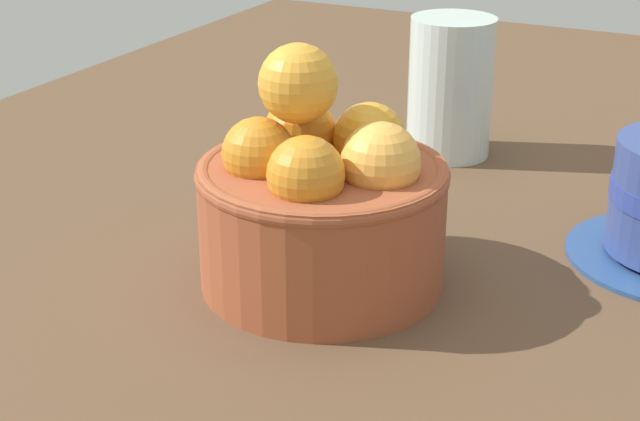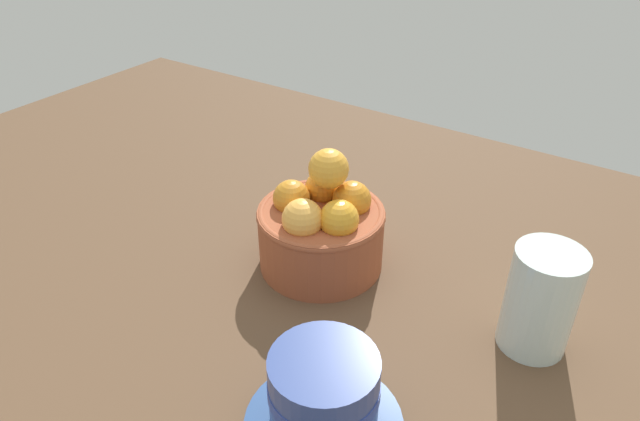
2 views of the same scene
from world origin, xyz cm
name	(u,v)px [view 2 (image 2 of 2)]	position (x,y,z in cm)	size (l,w,h in cm)	color
ground_plane	(321,279)	(0.00, 0.00, -2.34)	(142.07, 84.46, 4.69)	brown
terracotta_bowl	(321,227)	(0.01, 0.04, 4.99)	(14.04, 14.04, 13.75)	#9E4C2D
coffee_cup	(324,395)	(12.16, -17.91, 3.53)	(13.25, 13.25, 7.43)	#294A83
water_glass	(541,300)	(23.56, 0.83, 5.31)	(6.42, 6.42, 10.62)	silver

